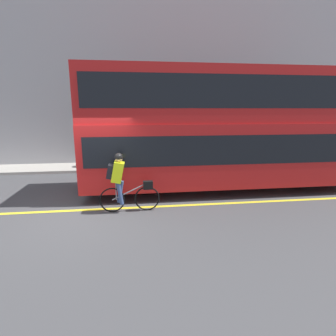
{
  "coord_description": "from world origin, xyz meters",
  "views": [
    {
      "loc": [
        1.3,
        -6.88,
        2.73
      ],
      "look_at": [
        2.28,
        0.73,
        1.0
      ],
      "focal_mm": 28.0,
      "sensor_mm": 36.0,
      "label": 1
    }
  ],
  "objects_px": {
    "bus": "(227,125)",
    "cyclist_on_bike": "(123,181)",
    "street_sign_post": "(189,135)",
    "trash_bin": "(91,155)"
  },
  "relations": [
    {
      "from": "bus",
      "to": "cyclist_on_bike",
      "type": "distance_m",
      "value": 4.1
    },
    {
      "from": "cyclist_on_bike",
      "to": "street_sign_post",
      "type": "relative_size",
      "value": 0.64
    },
    {
      "from": "bus",
      "to": "trash_bin",
      "type": "bearing_deg",
      "value": 144.07
    },
    {
      "from": "trash_bin",
      "to": "street_sign_post",
      "type": "bearing_deg",
      "value": -0.08
    },
    {
      "from": "trash_bin",
      "to": "cyclist_on_bike",
      "type": "bearing_deg",
      "value": -72.9
    },
    {
      "from": "bus",
      "to": "street_sign_post",
      "type": "distance_m",
      "value": 3.82
    },
    {
      "from": "bus",
      "to": "trash_bin",
      "type": "height_order",
      "value": "bus"
    },
    {
      "from": "bus",
      "to": "trash_bin",
      "type": "distance_m",
      "value": 6.54
    },
    {
      "from": "cyclist_on_bike",
      "to": "street_sign_post",
      "type": "height_order",
      "value": "street_sign_post"
    },
    {
      "from": "cyclist_on_bike",
      "to": "street_sign_post",
      "type": "xyz_separation_m",
      "value": [
        2.95,
        5.49,
        0.65
      ]
    }
  ]
}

